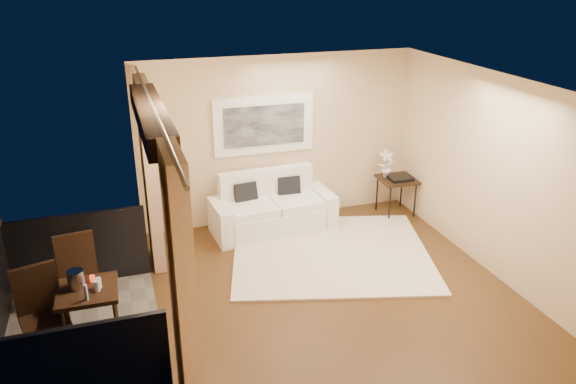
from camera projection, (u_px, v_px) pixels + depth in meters
floor at (335, 292)px, 7.33m from camera, size 5.00×5.00×0.00m
room_shell at (151, 116)px, 5.76m from camera, size 5.00×6.40×5.00m
balcony at (64, 327)px, 6.31m from camera, size 1.81×2.60×1.17m
curtains at (163, 220)px, 6.22m from camera, size 0.16×4.80×2.64m
artwork at (264, 125)px, 8.81m from camera, size 1.62×0.07×0.92m
rug at (331, 253)px, 8.27m from camera, size 3.39×3.13×0.04m
sofa at (271, 209)px, 8.97m from camera, size 1.98×0.96×0.93m
side_table at (397, 181)px, 9.42m from camera, size 0.62×0.62×0.64m
tray at (400, 178)px, 9.32m from camera, size 0.39×0.29×0.05m
orchid at (386, 163)px, 9.35m from camera, size 0.26×0.17×0.48m
bistro_table at (88, 296)px, 6.03m from camera, size 0.65×0.65×0.75m
balcony_chair_far at (77, 262)px, 6.82m from camera, size 0.49×0.50×1.04m
balcony_chair_near at (40, 306)px, 5.92m from camera, size 0.57×0.57×1.06m
ice_bucket at (76, 279)px, 6.00m from camera, size 0.18×0.18×0.20m
candle at (92, 279)px, 6.13m from camera, size 0.06×0.06×0.07m
vase at (86, 292)px, 5.77m from camera, size 0.04×0.04×0.18m
glass_a at (97, 286)px, 5.94m from camera, size 0.06×0.06×0.12m
glass_b at (99, 283)px, 6.00m from camera, size 0.06×0.06×0.12m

